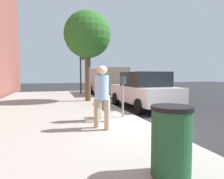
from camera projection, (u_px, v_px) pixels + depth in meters
The scene contains 10 objects.
ground_plane at pixel (157, 131), 5.66m from camera, with size 80.00×80.00×0.00m, color #232326.
sidewalk_slab at pixel (48, 138), 4.79m from camera, with size 28.00×6.00×0.15m, color gray.
parking_meter at pixel (123, 88), 6.76m from camera, with size 0.36×0.12×1.41m.
pedestrian_at_meter at pixel (103, 89), 6.20m from camera, with size 0.47×0.38×1.74m.
pedestrian_bystander at pixel (102, 92), 5.24m from camera, with size 0.45×0.37×1.71m.
parked_sedan_near at pixel (143, 90), 9.55m from camera, with size 4.45×2.08×1.77m.
parked_van_far at pixel (107, 80), 15.92m from camera, with size 5.22×2.16×2.18m.
street_tree at pixel (87, 35), 11.06m from camera, with size 2.65×2.65×5.09m.
traffic_signal at pixel (82, 64), 15.87m from camera, with size 0.24×0.44×3.60m.
trash_bin at pixel (171, 141), 2.77m from camera, with size 0.59×0.59×1.01m.
Camera 1 is at (-4.95, 2.85, 1.58)m, focal length 31.44 mm.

